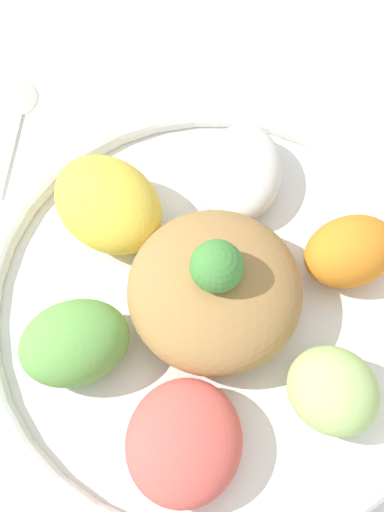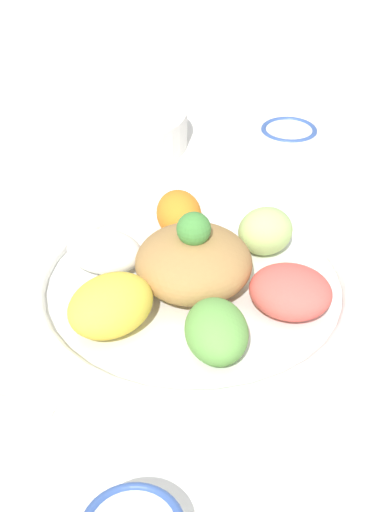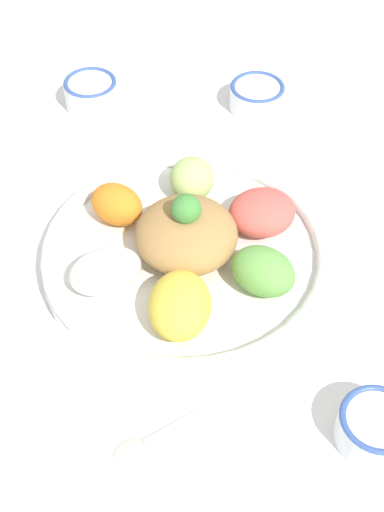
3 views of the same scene
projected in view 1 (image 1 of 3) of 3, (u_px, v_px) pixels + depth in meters
The scene contains 3 objects.
ground_plane at pixel (220, 260), 0.60m from camera, with size 2.40×2.40×0.00m, color white.
salad_platter at pixel (210, 302), 0.55m from camera, with size 0.37×0.37×0.12m.
serving_spoon_main at pixel (14, 122), 0.65m from camera, with size 0.11×0.11×0.01m.
Camera 1 is at (-0.17, 0.17, 0.55)m, focal length 50.00 mm.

